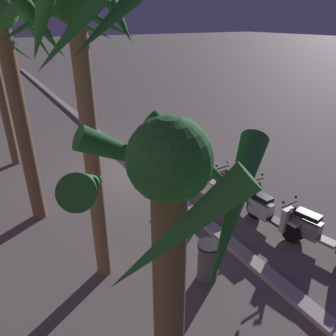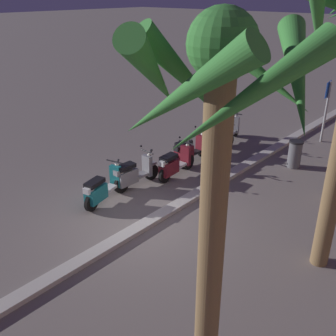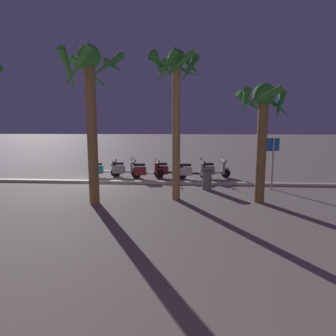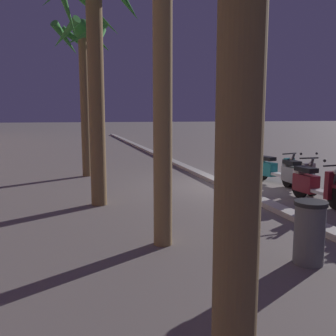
# 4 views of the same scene
# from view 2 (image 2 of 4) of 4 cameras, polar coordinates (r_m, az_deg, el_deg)

# --- Properties ---
(ground_plane) EXTENTS (200.00, 200.00, 0.00)m
(ground_plane) POSITION_cam_2_polar(r_m,az_deg,el_deg) (10.39, -3.40, -7.57)
(ground_plane) COLOR slate
(curb_strip) EXTENTS (60.00, 0.36, 0.12)m
(curb_strip) POSITION_cam_2_polar(r_m,az_deg,el_deg) (10.22, -2.51, -7.74)
(curb_strip) COLOR #BCB7AD
(curb_strip) RESTS_ON ground
(scooter_grey_mid_centre) EXTENTS (1.78, 0.68, 1.04)m
(scooter_grey_mid_centre) POSITION_cam_2_polar(r_m,az_deg,el_deg) (15.57, 8.96, 5.38)
(scooter_grey_mid_centre) COLOR black
(scooter_grey_mid_centre) RESTS_ON ground
(scooter_silver_far_back) EXTENTS (1.78, 0.56, 1.17)m
(scooter_silver_far_back) POSITION_cam_2_polar(r_m,az_deg,el_deg) (14.40, 7.43, 3.84)
(scooter_silver_far_back) COLOR black
(scooter_silver_far_back) RESTS_ON ground
(scooter_maroon_second_in_line) EXTENTS (1.77, 0.56, 1.17)m
(scooter_maroon_second_in_line) POSITION_cam_2_polar(r_m,az_deg,el_deg) (13.50, 3.13, 2.58)
(scooter_maroon_second_in_line) COLOR black
(scooter_maroon_second_in_line) RESTS_ON ground
(scooter_maroon_mid_rear) EXTENTS (1.82, 0.56, 1.17)m
(scooter_maroon_mid_rear) POSITION_cam_2_polar(r_m,az_deg,el_deg) (12.44, 0.94, 0.61)
(scooter_maroon_mid_rear) COLOR black
(scooter_maroon_mid_rear) RESTS_ON ground
(scooter_grey_mid_front) EXTENTS (1.76, 0.56, 1.17)m
(scooter_grey_mid_front) POSITION_cam_2_polar(r_m,az_deg,el_deg) (11.82, -5.13, -0.85)
(scooter_grey_mid_front) COLOR black
(scooter_grey_mid_front) RESTS_ON ground
(scooter_teal_gap_after_mid) EXTENTS (1.84, 0.74, 1.04)m
(scooter_teal_gap_after_mid) POSITION_cam_2_polar(r_m,az_deg,el_deg) (11.10, -9.61, -2.96)
(scooter_teal_gap_after_mid) COLOR black
(scooter_teal_gap_after_mid) RESTS_ON ground
(crossing_sign) EXTENTS (0.60, 0.15, 2.40)m
(crossing_sign) POSITION_cam_2_polar(r_m,az_deg,el_deg) (16.34, 22.26, 8.58)
(crossing_sign) COLOR #939399
(crossing_sign) RESTS_ON ground
(palm_tree_near_sign) EXTENTS (2.13, 2.13, 5.43)m
(palm_tree_near_sign) POSITION_cam_2_polar(r_m,az_deg,el_deg) (3.93, 7.18, 3.55)
(palm_tree_near_sign) COLOR brown
(palm_tree_near_sign) RESTS_ON ground
(litter_bin) EXTENTS (0.48, 0.48, 0.95)m
(litter_bin) POSITION_cam_2_polar(r_m,az_deg,el_deg) (13.84, 18.14, 2.00)
(litter_bin) COLOR #56565B
(litter_bin) RESTS_ON ground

